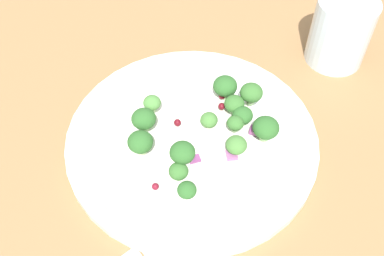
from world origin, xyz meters
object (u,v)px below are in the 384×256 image
(broccoli_floret_0, at_px, (209,120))
(broccoli_floret_1, at_px, (187,190))
(broccoli_floret_2, at_px, (150,106))
(plate, at_px, (192,138))
(water_glass, at_px, (341,31))

(broccoli_floret_0, height_order, broccoli_floret_1, same)
(broccoli_floret_2, bearing_deg, broccoli_floret_1, 45.50)
(plate, relative_size, broccoli_floret_0, 14.14)
(plate, height_order, broccoli_floret_2, broccoli_floret_2)
(broccoli_floret_1, bearing_deg, broccoli_floret_2, -134.50)
(broccoli_floret_1, relative_size, water_glass, 0.23)
(plate, height_order, broccoli_floret_1, broccoli_floret_1)
(broccoli_floret_2, xyz_separation_m, water_glass, (-0.20, 0.17, 0.01))
(broccoli_floret_0, height_order, broccoli_floret_2, broccoli_floret_2)
(broccoli_floret_0, relative_size, water_glass, 0.23)
(plate, bearing_deg, broccoli_floret_2, -96.79)
(broccoli_floret_2, relative_size, water_glass, 0.23)
(broccoli_floret_0, relative_size, broccoli_floret_1, 1.00)
(plate, distance_m, water_glass, 0.24)
(plate, distance_m, broccoli_floret_2, 0.06)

